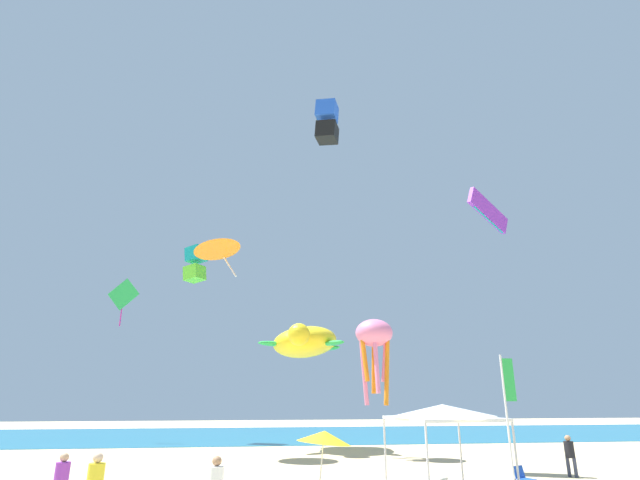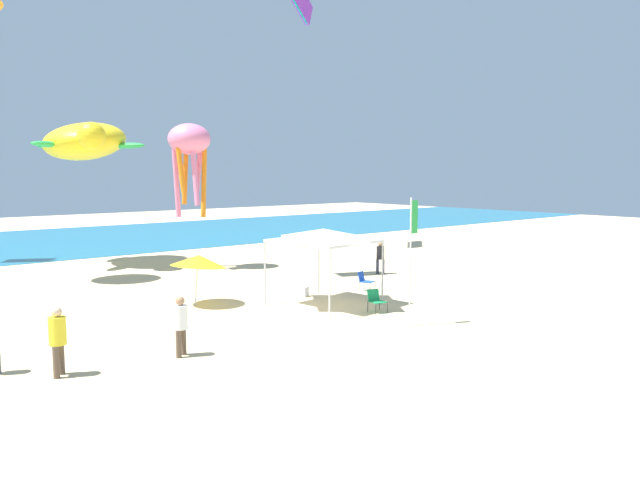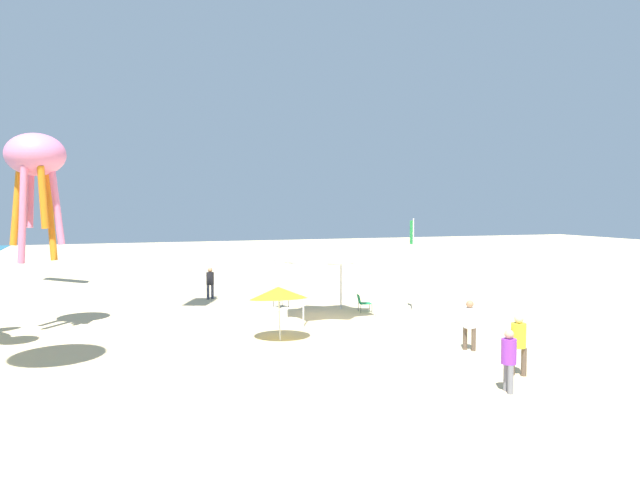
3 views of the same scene
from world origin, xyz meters
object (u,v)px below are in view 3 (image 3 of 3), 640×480
object	(u,v)px
person_beachcomber	(210,281)
person_watching_sky	(470,321)
folding_chair_right_of_tent	(279,297)
folding_chair_facing_ocean	(363,302)
cooler_box	(279,314)
beach_umbrella	(278,293)
kite_octopus_pink	(36,162)
canopy_tent	(324,256)
banner_flag	(413,256)
person_near_umbrella	(518,340)
person_far_stroller	(509,356)

from	to	relation	value
person_beachcomber	person_watching_sky	xyz separation A→B (m)	(-14.43, -6.32, 0.03)
folding_chair_right_of_tent	folding_chair_facing_ocean	bearing A→B (deg)	-149.42
folding_chair_facing_ocean	cooler_box	xyz separation A→B (m)	(-0.32, 4.07, -0.27)
beach_umbrella	kite_octopus_pink	size ratio (longest dim) A/B	0.44
canopy_tent	banner_flag	bearing A→B (deg)	-89.09
canopy_tent	beach_umbrella	distance (m)	4.92
banner_flag	person_near_umbrella	distance (m)	11.03
person_beachcomber	person_far_stroller	bearing A→B (deg)	74.62
person_near_umbrella	person_far_stroller	distance (m)	1.80
folding_chair_right_of_tent	cooler_box	distance (m)	3.04
cooler_box	beach_umbrella	bearing A→B (deg)	163.63
kite_octopus_pink	folding_chair_right_of_tent	bearing A→B (deg)	-97.49
folding_chair_facing_ocean	person_far_stroller	xyz separation A→B (m)	(-12.58, 1.31, 0.51)
folding_chair_right_of_tent	cooler_box	size ratio (longest dim) A/B	1.11
banner_flag	folding_chair_right_of_tent	bearing A→B (deg)	59.64
beach_umbrella	kite_octopus_pink	xyz separation A→B (m)	(4.24, 8.32, 4.84)
folding_chair_right_of_tent	kite_octopus_pink	world-z (taller)	kite_octopus_pink
person_watching_sky	canopy_tent	bearing A→B (deg)	163.80
cooler_box	person_beachcomber	distance (m)	6.91
person_beachcomber	person_watching_sky	world-z (taller)	person_watching_sky
canopy_tent	person_beachcomber	xyz separation A→B (m)	(6.99, 3.76, -1.73)
banner_flag	person_far_stroller	size ratio (longest dim) A/B	2.57
beach_umbrella	person_beachcomber	world-z (taller)	beach_umbrella
banner_flag	person_watching_sky	xyz separation A→B (m)	(-7.51, 1.83, -1.58)
folding_chair_right_of_tent	person_beachcomber	world-z (taller)	person_beachcomber
person_far_stroller	person_watching_sky	world-z (taller)	person_watching_sky
person_near_umbrella	cooler_box	bearing A→B (deg)	149.79
banner_flag	beach_umbrella	bearing A→B (deg)	116.65
beach_umbrella	folding_chair_facing_ocean	size ratio (longest dim) A/B	2.65
folding_chair_right_of_tent	beach_umbrella	bearing A→B (deg)	143.05
cooler_box	person_watching_sky	size ratio (longest dim) A/B	0.43
banner_flag	kite_octopus_pink	bearing A→B (deg)	88.29
beach_umbrella	person_watching_sky	world-z (taller)	beach_umbrella
canopy_tent	person_watching_sky	distance (m)	8.05
beach_umbrella	person_watching_sky	xyz separation A→B (m)	(-3.75, -5.67, -0.73)
beach_umbrella	person_far_stroller	bearing A→B (deg)	-154.21
banner_flag	kite_octopus_pink	distance (m)	16.33
folding_chair_right_of_tent	person_beachcomber	bearing A→B (deg)	15.00
cooler_box	person_far_stroller	xyz separation A→B (m)	(-12.26, -2.77, 0.78)
folding_chair_facing_ocean	cooler_box	bearing A→B (deg)	105.31
person_far_stroller	beach_umbrella	bearing A→B (deg)	40.59
person_near_umbrella	kite_octopus_pink	xyz separation A→B (m)	(11.16, 13.56, 5.52)
beach_umbrella	canopy_tent	bearing A→B (deg)	-40.05
person_beachcomber	kite_octopus_pink	distance (m)	11.48
person_watching_sky	kite_octopus_pink	xyz separation A→B (m)	(7.98, 13.99, 5.57)
person_watching_sky	person_near_umbrella	bearing A→B (deg)	-42.93
folding_chair_right_of_tent	banner_flag	bearing A→B (deg)	-141.15
canopy_tent	beach_umbrella	size ratio (longest dim) A/B	1.75
banner_flag	person_near_umbrella	xyz separation A→B (m)	(-10.69, 2.27, -1.52)
folding_chair_right_of_tent	person_watching_sky	distance (m)	11.34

